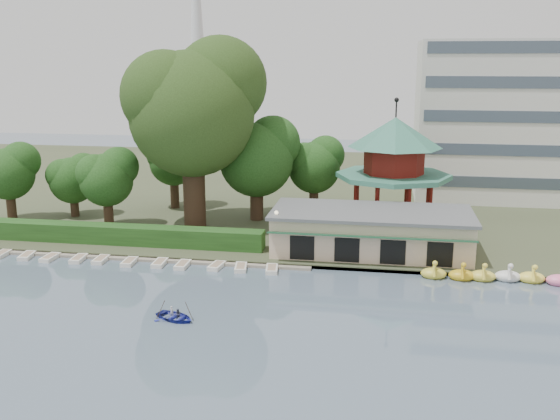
% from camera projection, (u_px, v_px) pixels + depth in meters
% --- Properties ---
extents(ground_plane, '(220.00, 220.00, 0.00)m').
position_uv_depth(ground_plane, '(202.00, 351.00, 39.44)').
color(ground_plane, slate).
rests_on(ground_plane, ground).
extents(shore, '(220.00, 70.00, 0.40)m').
position_uv_depth(shore, '(305.00, 187.00, 89.25)').
color(shore, '#424930').
rests_on(shore, ground).
extents(embankment, '(220.00, 0.60, 0.30)m').
position_uv_depth(embankment, '(257.00, 263.00, 55.99)').
color(embankment, gray).
rests_on(embankment, ground).
extents(dock, '(34.00, 1.60, 0.24)m').
position_uv_depth(dock, '(130.00, 257.00, 57.83)').
color(dock, gray).
rests_on(dock, ground).
extents(boathouse, '(18.60, 9.39, 3.90)m').
position_uv_depth(boathouse, '(371.00, 231.00, 58.35)').
color(boathouse, beige).
rests_on(boathouse, shore).
extents(pavilion, '(12.40, 12.40, 13.50)m').
position_uv_depth(pavilion, '(394.00, 161.00, 66.44)').
color(pavilion, beige).
rests_on(pavilion, shore).
extents(office_building, '(38.00, 18.00, 20.00)m').
position_uv_depth(office_building, '(559.00, 127.00, 78.90)').
color(office_building, silver).
rests_on(office_building, shore).
extents(broadcast_tower, '(8.00, 8.00, 96.00)m').
position_uv_depth(broadcast_tower, '(196.00, 1.00, 172.48)').
color(broadcast_tower, silver).
rests_on(broadcast_tower, ground).
extents(hedge, '(30.00, 2.00, 1.80)m').
position_uv_depth(hedge, '(114.00, 234.00, 61.20)').
color(hedge, '#224D1A').
rests_on(hedge, shore).
extents(lamp_post, '(0.36, 0.36, 4.28)m').
position_uv_depth(lamp_post, '(276.00, 225.00, 56.63)').
color(lamp_post, black).
rests_on(lamp_post, shore).
extents(big_tree, '(14.45, 13.47, 20.13)m').
position_uv_depth(big_tree, '(194.00, 104.00, 64.75)').
color(big_tree, '#3A281C').
rests_on(big_tree, shore).
extents(small_trees, '(39.45, 15.97, 11.60)m').
position_uv_depth(small_trees, '(188.00, 163.00, 69.97)').
color(small_trees, '#3A281C').
rests_on(small_trees, shore).
extents(swan_boats, '(15.87, 2.16, 1.92)m').
position_uv_depth(swan_boats, '(521.00, 278.00, 51.59)').
color(swan_boats, yellow).
rests_on(swan_boats, ground).
extents(moored_rowboats, '(29.79, 2.63, 0.36)m').
position_uv_depth(moored_rowboats, '(117.00, 261.00, 56.64)').
color(moored_rowboats, white).
rests_on(moored_rowboats, ground).
extents(rowboat_with_passengers, '(5.06, 4.41, 2.01)m').
position_uv_depth(rowboat_with_passengers, '(175.00, 314.00, 44.11)').
color(rowboat_with_passengers, navy).
rests_on(rowboat_with_passengers, ground).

